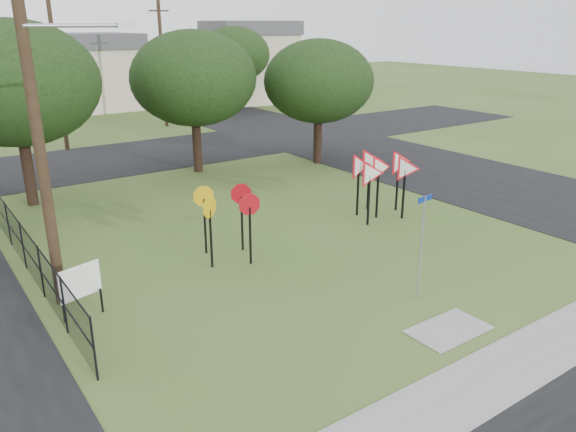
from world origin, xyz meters
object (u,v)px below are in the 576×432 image
object	(u,v)px
yield_sign_cluster	(380,170)
street_name_sign	(422,240)
stop_sign_cluster	(226,207)
info_board	(80,283)

from	to	relation	value
yield_sign_cluster	street_name_sign	bearing A→B (deg)	-124.85
street_name_sign	stop_sign_cluster	xyz separation A→B (m)	(-2.90, 5.28, 0.04)
yield_sign_cluster	info_board	xyz separation A→B (m)	(-11.60, -1.46, -0.89)
street_name_sign	yield_sign_cluster	distance (m)	6.77
street_name_sign	info_board	bearing A→B (deg)	152.09
stop_sign_cluster	yield_sign_cluster	xyz separation A→B (m)	(6.77, 0.28, 0.13)
stop_sign_cluster	info_board	size ratio (longest dim) A/B	1.61
street_name_sign	info_board	size ratio (longest dim) A/B	2.04
street_name_sign	info_board	distance (m)	8.78
street_name_sign	stop_sign_cluster	world-z (taller)	street_name_sign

